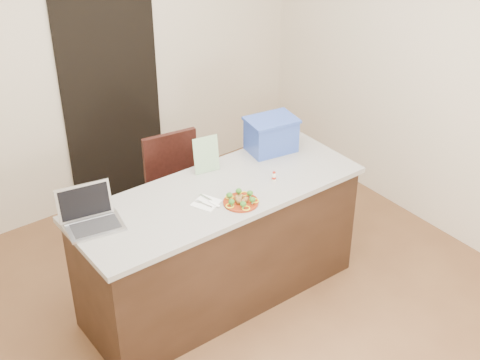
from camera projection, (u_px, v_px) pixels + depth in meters
ground at (240, 313)px, 4.85m from camera, size 4.00×4.00×0.00m
room_shell at (240, 110)px, 4.00m from camera, size 4.00×4.00×4.00m
doorway at (111, 93)px, 5.73m from camera, size 0.90×0.02×2.00m
island at (219, 245)px, 4.78m from camera, size 2.06×0.76×0.92m
plate at (241, 202)px, 4.40m from camera, size 0.24×0.24×0.02m
meatballs at (240, 199)px, 4.39m from camera, size 0.09×0.09×0.03m
broccoli at (241, 197)px, 4.39m from camera, size 0.20×0.19×0.03m
pepper_rings at (241, 201)px, 4.40m from camera, size 0.22×0.23×0.01m
napkin at (206, 203)px, 4.41m from camera, size 0.21×0.21×0.01m
fork at (203, 203)px, 4.40m from camera, size 0.04×0.14×0.00m
knife at (212, 202)px, 4.40m from camera, size 0.03×0.20×0.01m
yogurt_bottle at (274, 177)px, 4.65m from camera, size 0.03×0.03×0.07m
laptop at (90, 215)px, 4.18m from camera, size 0.38×0.33×0.24m
leaflet at (206, 155)px, 4.70m from camera, size 0.19×0.08×0.27m
blue_box at (271, 134)px, 4.96m from camera, size 0.40×0.32×0.26m
chair at (179, 187)px, 5.26m from camera, size 0.50×0.50×0.99m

